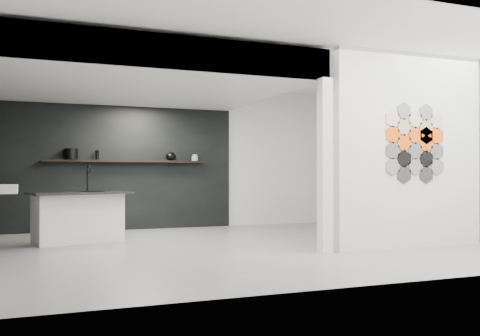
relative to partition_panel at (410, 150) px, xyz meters
name	(u,v)px	position (x,y,z in m)	size (l,w,h in m)	color
floor	(241,247)	(-2.23, 1.00, -1.40)	(7.00, 6.00, 0.01)	slate
partition_panel	(410,150)	(0.00, 0.00, 0.00)	(2.45, 0.15, 2.80)	silver
bay_clad_back	(120,168)	(-3.52, 3.97, -0.22)	(4.40, 0.04, 2.35)	black
bulkhead	(140,78)	(-3.52, 2.00, 1.15)	(4.40, 4.00, 0.40)	silver
corner_column	(325,165)	(-1.41, 0.00, -0.22)	(0.16, 0.16, 2.35)	silver
fascia_beam	(170,52)	(-3.52, 0.08, 1.15)	(4.40, 0.16, 0.40)	silver
wall_basin	(2,189)	(-5.46, 1.80, -0.55)	(0.40, 0.60, 0.12)	silver
display_shelf	(126,161)	(-3.43, 3.87, -0.10)	(3.00, 0.15, 0.04)	black
kitchen_island	(79,217)	(-4.40, 2.29, -1.00)	(1.60, 1.02, 1.20)	silver
stockpot	(71,154)	(-4.42, 3.87, 0.02)	(0.24, 0.24, 0.20)	black
kettle	(171,156)	(-2.56, 3.87, 0.00)	(0.19, 0.19, 0.16)	black
glass_bowl	(195,159)	(-2.08, 3.87, -0.04)	(0.12, 0.12, 0.09)	gray
glass_vase	(195,158)	(-2.08, 3.87, -0.02)	(0.09, 0.09, 0.12)	gray
bottle_dark	(97,155)	(-3.95, 3.87, 0.01)	(0.07, 0.07, 0.18)	black
utensil_cup	(72,157)	(-4.40, 3.87, -0.03)	(0.09, 0.09, 0.11)	black
hex_tile_cluster	(416,143)	(0.03, -0.09, 0.10)	(1.04, 0.02, 1.16)	silver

